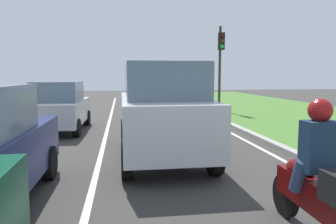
{
  "coord_description": "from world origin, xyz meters",
  "views": [
    {
      "loc": [
        -0.16,
        1.55,
        2.01
      ],
      "look_at": [
        0.85,
        8.47,
        1.2
      ],
      "focal_mm": 34.31,
      "sensor_mm": 36.0,
      "label": 1
    }
  ],
  "objects_px": {
    "car_suv_ahead": "(162,110)",
    "motorcycle": "(318,197)",
    "rider_person": "(318,145)",
    "car_hatchback_far": "(60,107)",
    "traffic_light_near_right": "(221,55)"
  },
  "relations": [
    {
      "from": "car_suv_ahead",
      "to": "rider_person",
      "type": "relative_size",
      "value": 3.86
    },
    {
      "from": "car_hatchback_far",
      "to": "traffic_light_near_right",
      "type": "bearing_deg",
      "value": 35.32
    },
    {
      "from": "motorcycle",
      "to": "traffic_light_near_right",
      "type": "relative_size",
      "value": 0.41
    },
    {
      "from": "car_suv_ahead",
      "to": "rider_person",
      "type": "height_order",
      "value": "car_suv_ahead"
    },
    {
      "from": "car_suv_ahead",
      "to": "motorcycle",
      "type": "bearing_deg",
      "value": -72.8
    },
    {
      "from": "car_suv_ahead",
      "to": "car_hatchback_far",
      "type": "relative_size",
      "value": 1.2
    },
    {
      "from": "car_hatchback_far",
      "to": "motorcycle",
      "type": "bearing_deg",
      "value": -60.63
    },
    {
      "from": "car_hatchback_far",
      "to": "motorcycle",
      "type": "xyz_separation_m",
      "value": [
        4.46,
        -8.5,
        -0.31
      ]
    },
    {
      "from": "traffic_light_near_right",
      "to": "car_suv_ahead",
      "type": "bearing_deg",
      "value": -115.16
    },
    {
      "from": "car_hatchback_far",
      "to": "motorcycle",
      "type": "relative_size",
      "value": 1.97
    },
    {
      "from": "car_hatchback_far",
      "to": "car_suv_ahead",
      "type": "bearing_deg",
      "value": -51.88
    },
    {
      "from": "car_suv_ahead",
      "to": "car_hatchback_far",
      "type": "height_order",
      "value": "car_suv_ahead"
    },
    {
      "from": "car_suv_ahead",
      "to": "rider_person",
      "type": "distance_m",
      "value": 4.39
    },
    {
      "from": "rider_person",
      "to": "car_hatchback_far",
      "type": "bearing_deg",
      "value": 118.9
    },
    {
      "from": "motorcycle",
      "to": "rider_person",
      "type": "distance_m",
      "value": 0.62
    }
  ]
}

